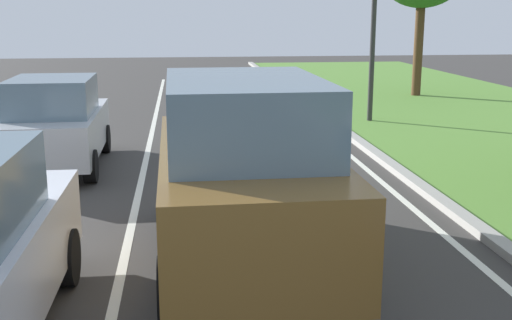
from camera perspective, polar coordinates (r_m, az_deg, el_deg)
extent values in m
plane|color=#383533|center=(13.07, -6.85, -0.09)|extent=(60.00, 60.00, 0.00)
cube|color=silver|center=(13.10, -9.91, -0.16)|extent=(0.12, 32.00, 0.01)
cube|color=silver|center=(13.55, 8.56, 0.34)|extent=(0.12, 32.00, 0.01)
cube|color=#9E9B93|center=(13.67, 10.59, 0.63)|extent=(0.24, 48.00, 0.12)
cube|color=brown|center=(7.46, -1.16, -2.86)|extent=(1.96, 4.52, 1.10)
cube|color=slate|center=(7.10, -1.06, 4.19)|extent=(1.73, 2.72, 0.80)
cylinder|color=black|center=(9.04, -7.76, -3.71)|extent=(0.23, 0.76, 0.76)
cylinder|color=black|center=(9.19, 3.22, -3.32)|extent=(0.23, 0.76, 0.76)
cylinder|color=black|center=(6.17, -7.77, -11.98)|extent=(0.23, 0.76, 0.76)
cylinder|color=black|center=(6.39, 8.40, -11.08)|extent=(0.23, 0.76, 0.76)
cylinder|color=black|center=(7.45, -16.69, -8.40)|extent=(0.22, 0.64, 0.64)
cube|color=#B7BABF|center=(12.91, -17.44, 2.40)|extent=(1.70, 3.73, 0.80)
cube|color=slate|center=(12.56, -17.86, 5.50)|extent=(1.51, 1.92, 0.68)
cylinder|color=black|center=(14.34, -19.49, 1.66)|extent=(0.23, 0.60, 0.60)
cylinder|color=black|center=(14.11, -13.48, 1.87)|extent=(0.23, 0.60, 0.60)
cylinder|color=black|center=(11.95, -21.85, -0.76)|extent=(0.23, 0.60, 0.60)
cylinder|color=black|center=(11.67, -14.66, -0.55)|extent=(0.23, 0.60, 0.60)
cylinder|color=#2D2D2D|center=(17.51, 10.49, 11.25)|extent=(0.14, 0.14, 4.90)
cylinder|color=#4C331E|center=(23.34, 14.38, 9.47)|extent=(0.32, 0.32, 3.24)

